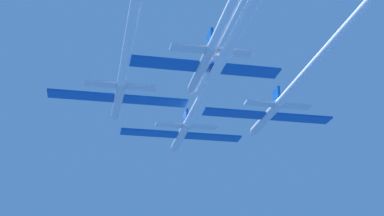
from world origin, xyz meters
The scene contains 3 objects.
jet_lead centered at (0.39, -16.56, -0.52)m, with size 15.07×54.60×2.50m.
jet_left_wing centered at (-8.00, -24.44, 0.37)m, with size 15.07×54.02×2.50m.
jet_right_wing centered at (9.04, -23.56, -0.29)m, with size 15.07×52.73×2.50m.
Camera 1 is at (-10.65, -63.29, -22.76)m, focal length 50.77 mm.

